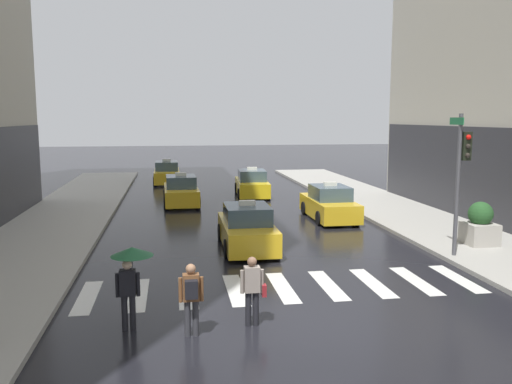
# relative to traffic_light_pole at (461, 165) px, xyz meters

# --- Properties ---
(ground_plane) EXTENTS (160.00, 160.00, 0.00)m
(ground_plane) POSITION_rel_traffic_light_pole_xyz_m (-6.52, -5.05, -3.26)
(ground_plane) COLOR black
(crosswalk_markings) EXTENTS (11.30, 2.80, 0.01)m
(crosswalk_markings) POSITION_rel_traffic_light_pole_xyz_m (-6.52, -2.05, -3.25)
(crosswalk_markings) COLOR silver
(crosswalk_markings) RESTS_ON ground
(traffic_light_pole) EXTENTS (0.44, 0.84, 4.80)m
(traffic_light_pole) POSITION_rel_traffic_light_pole_xyz_m (0.00, 0.00, 0.00)
(traffic_light_pole) COLOR #47474C
(traffic_light_pole) RESTS_ON curb_right
(taxi_lead) EXTENTS (1.96, 4.55, 1.80)m
(taxi_lead) POSITION_rel_traffic_light_pole_xyz_m (-6.89, 2.70, -2.53)
(taxi_lead) COLOR gold
(taxi_lead) RESTS_ON ground
(taxi_second) EXTENTS (1.94, 4.54, 1.80)m
(taxi_second) POSITION_rel_traffic_light_pole_xyz_m (-2.24, 7.61, -2.53)
(taxi_second) COLOR gold
(taxi_second) RESTS_ON ground
(taxi_third) EXTENTS (2.01, 4.58, 1.80)m
(taxi_third) POSITION_rel_traffic_light_pole_xyz_m (-9.12, 13.09, -2.53)
(taxi_third) COLOR gold
(taxi_third) RESTS_ON ground
(taxi_fourth) EXTENTS (2.12, 4.62, 1.80)m
(taxi_fourth) POSITION_rel_traffic_light_pole_xyz_m (-4.75, 15.64, -2.53)
(taxi_fourth) COLOR yellow
(taxi_fourth) RESTS_ON ground
(taxi_fifth) EXTENTS (1.95, 4.55, 1.80)m
(taxi_fifth) POSITION_rel_traffic_light_pole_xyz_m (-9.98, 22.86, -2.53)
(taxi_fifth) COLOR gold
(taxi_fifth) RESTS_ON ground
(pedestrian_with_umbrella) EXTENTS (0.96, 0.96, 1.94)m
(pedestrian_with_umbrella) POSITION_rel_traffic_light_pole_xyz_m (-10.55, -4.51, -1.74)
(pedestrian_with_umbrella) COLOR black
(pedestrian_with_umbrella) RESTS_ON ground
(pedestrian_with_backpack) EXTENTS (0.55, 0.43, 1.65)m
(pedestrian_with_backpack) POSITION_rel_traffic_light_pole_xyz_m (-9.22, -5.10, -2.29)
(pedestrian_with_backpack) COLOR #333338
(pedestrian_with_backpack) RESTS_ON ground
(pedestrian_with_handbag) EXTENTS (0.60, 0.24, 1.65)m
(pedestrian_with_handbag) POSITION_rel_traffic_light_pole_xyz_m (-7.79, -4.70, -2.32)
(pedestrian_with_handbag) COLOR black
(pedestrian_with_handbag) RESTS_ON ground
(planter_near_corner) EXTENTS (1.10, 1.10, 1.60)m
(planter_near_corner) POSITION_rel_traffic_light_pole_xyz_m (1.62, 1.30, -2.38)
(planter_near_corner) COLOR #A8A399
(planter_near_corner) RESTS_ON curb_right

